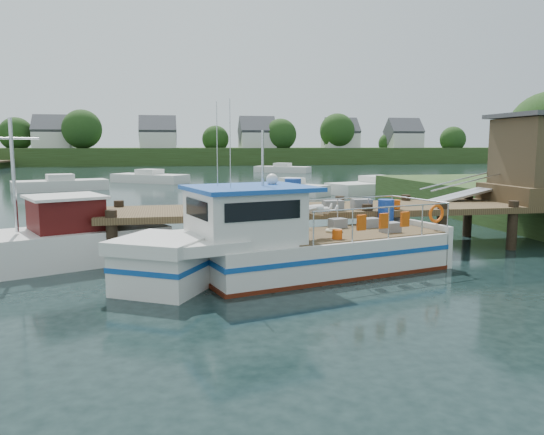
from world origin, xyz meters
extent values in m
plane|color=black|center=(0.00, 0.00, 0.00)|extent=(160.00, 160.00, 0.00)
cube|color=#2E481E|center=(0.00, 84.00, 1.40)|extent=(140.00, 24.00, 3.00)
cylinder|color=#332114|center=(-28.00, 79.00, 2.10)|extent=(0.60, 0.60, 4.20)
sphere|color=#214016|center=(-28.00, 79.00, 5.21)|extent=(5.54, 5.54, 5.54)
cylinder|color=#332114|center=(-17.00, 75.00, 2.40)|extent=(0.60, 0.60, 4.80)
sphere|color=#214016|center=(-17.00, 75.00, 5.95)|extent=(6.34, 6.34, 6.34)
cylinder|color=#332114|center=(-6.00, 77.00, 1.50)|extent=(0.60, 0.60, 3.00)
sphere|color=#214016|center=(-6.00, 77.00, 3.72)|extent=(3.96, 3.96, 3.96)
cylinder|color=#332114|center=(5.00, 79.00, 1.80)|extent=(0.60, 0.60, 3.60)
sphere|color=#214016|center=(5.00, 79.00, 4.46)|extent=(4.75, 4.75, 4.75)
cylinder|color=#332114|center=(16.00, 75.00, 2.10)|extent=(0.60, 0.60, 4.20)
sphere|color=#214016|center=(16.00, 75.00, 5.21)|extent=(5.54, 5.54, 5.54)
cylinder|color=#332114|center=(27.00, 77.00, 2.40)|extent=(0.60, 0.60, 4.80)
sphere|color=#214016|center=(27.00, 77.00, 5.95)|extent=(6.34, 6.34, 6.34)
cylinder|color=#332114|center=(38.00, 79.00, 1.50)|extent=(0.60, 0.60, 3.00)
sphere|color=#214016|center=(38.00, 79.00, 3.72)|extent=(3.96, 3.96, 3.96)
cylinder|color=#332114|center=(49.00, 75.00, 1.80)|extent=(0.60, 0.60, 3.60)
sphere|color=#214016|center=(49.00, 75.00, 4.46)|extent=(4.75, 4.75, 4.75)
cube|color=silver|center=(-22.00, 78.00, 4.00)|extent=(6.00, 5.00, 3.00)
cube|color=#47474C|center=(-22.00, 78.00, 5.90)|extent=(6.20, 5.09, 5.09)
cube|color=silver|center=(-5.00, 77.00, 4.00)|extent=(6.00, 5.00, 3.00)
cube|color=#47474C|center=(-5.00, 77.00, 5.90)|extent=(6.20, 5.09, 5.09)
cube|color=silver|center=(12.00, 76.00, 4.00)|extent=(6.00, 5.00, 3.00)
cube|color=#47474C|center=(12.00, 76.00, 5.90)|extent=(6.20, 5.09, 5.09)
cube|color=silver|center=(28.00, 78.00, 4.00)|extent=(6.00, 5.00, 3.00)
cube|color=#47474C|center=(28.00, 78.00, 5.90)|extent=(6.20, 5.09, 5.09)
cube|color=silver|center=(40.00, 77.00, 4.00)|extent=(6.00, 5.00, 3.00)
cube|color=#47474C|center=(40.00, 77.00, 5.90)|extent=(6.20, 5.09, 5.09)
cube|color=brown|center=(2.00, 0.00, 1.30)|extent=(16.00, 3.00, 0.20)
cylinder|color=black|center=(-5.50, -1.30, 0.65)|extent=(0.32, 0.32, 1.90)
cylinder|color=black|center=(-5.50, 1.30, 0.65)|extent=(0.32, 0.32, 1.90)
cylinder|color=black|center=(-3.00, -1.30, 0.65)|extent=(0.32, 0.32, 1.90)
cylinder|color=black|center=(-3.00, 1.30, 0.65)|extent=(0.32, 0.32, 1.90)
cylinder|color=black|center=(-0.50, -1.30, 0.65)|extent=(0.32, 0.32, 1.90)
cylinder|color=black|center=(-0.50, 1.30, 0.65)|extent=(0.32, 0.32, 1.90)
cylinder|color=black|center=(2.00, -1.30, 0.65)|extent=(0.32, 0.32, 1.90)
cylinder|color=black|center=(2.00, 1.30, 0.65)|extent=(0.32, 0.32, 1.90)
cylinder|color=black|center=(4.50, -1.30, 0.65)|extent=(0.32, 0.32, 1.90)
cylinder|color=black|center=(4.50, 1.30, 0.65)|extent=(0.32, 0.32, 1.90)
cylinder|color=black|center=(7.00, -1.30, 0.65)|extent=(0.32, 0.32, 1.90)
cylinder|color=black|center=(7.00, 1.30, 0.65)|extent=(0.32, 0.32, 1.90)
cylinder|color=black|center=(9.50, 1.30, 0.65)|extent=(0.32, 0.32, 1.90)
cube|color=brown|center=(9.00, 0.00, 1.70)|extent=(3.20, 3.00, 0.60)
cube|color=#4C3E2A|center=(9.00, 0.00, 3.10)|extent=(2.60, 2.60, 2.40)
cube|color=#A5A8AD|center=(6.70, 0.90, 1.65)|extent=(3.34, 0.90, 0.79)
cylinder|color=silver|center=(6.70, 0.50, 2.15)|extent=(3.34, 0.05, 0.76)
cylinder|color=silver|center=(6.70, 1.30, 2.15)|extent=(3.34, 0.05, 0.76)
cube|color=slate|center=(1.00, -1.00, 1.56)|extent=(0.60, 0.40, 0.30)
cube|color=slate|center=(2.00, -0.80, 1.56)|extent=(0.60, 0.40, 0.30)
cylinder|color=#DE510D|center=(3.00, -1.10, 1.55)|extent=(0.30, 0.30, 0.28)
cylinder|color=#163A9C|center=(0.20, 0.90, 1.84)|extent=(0.56, 0.56, 0.85)
cube|color=silver|center=(0.04, -2.98, 0.50)|extent=(6.91, 4.15, 0.99)
cube|color=silver|center=(-4.12, -4.09, 0.50)|extent=(2.50, 2.50, 0.99)
cube|color=silver|center=(-4.12, -4.09, 1.12)|extent=(2.71, 2.76, 0.30)
cube|color=silver|center=(-3.29, -3.86, 1.09)|extent=(2.29, 2.81, 0.26)
cube|color=#144CA0|center=(0.04, -2.98, 0.62)|extent=(7.00, 4.21, 0.12)
cube|color=#144CA0|center=(-4.12, -4.09, 0.62)|extent=(2.54, 2.54, 0.12)
cube|color=#511A0B|center=(0.04, -2.98, 0.04)|extent=(6.99, 4.19, 0.12)
cube|color=brown|center=(1.04, -2.72, 1.00)|extent=(5.09, 3.44, 0.03)
cube|color=silver|center=(3.29, -2.12, 0.58)|extent=(0.83, 2.54, 1.16)
cube|color=silver|center=(-2.12, -3.56, 1.64)|extent=(2.90, 2.78, 1.29)
cube|color=black|center=(-1.84, -4.65, 1.89)|extent=(1.84, 0.52, 0.43)
cube|color=black|center=(-2.41, -2.46, 1.89)|extent=(1.84, 0.52, 0.43)
cube|color=black|center=(-3.30, -3.87, 1.89)|extent=(0.43, 1.51, 0.43)
cube|color=#1C4FAE|center=(-1.96, -3.51, 2.33)|extent=(3.47, 3.16, 0.10)
cylinder|color=silver|center=(-1.62, -3.42, 3.06)|extent=(0.08, 0.08, 1.38)
cylinder|color=silver|center=(-2.51, -4.10, 3.40)|extent=(0.03, 0.03, 2.07)
cylinder|color=silver|center=(-2.73, -3.27, 3.40)|extent=(0.03, 0.03, 2.07)
sphere|color=silver|center=(-1.30, -2.98, 2.50)|extent=(0.38, 0.38, 0.31)
cylinder|color=silver|center=(1.47, -3.83, 1.81)|extent=(4.17, 1.14, 0.04)
cylinder|color=silver|center=(0.86, -1.53, 1.81)|extent=(4.17, 1.14, 0.04)
cylinder|color=silver|center=(3.27, -2.13, 1.81)|extent=(0.64, 2.30, 0.04)
cylinder|color=silver|center=(-0.57, -4.37, 1.40)|extent=(0.05, 0.05, 0.82)
cylinder|color=silver|center=(-1.18, -2.08, 1.40)|extent=(0.05, 0.05, 0.82)
cylinder|color=silver|center=(0.51, -4.09, 1.40)|extent=(0.05, 0.05, 0.82)
cylinder|color=silver|center=(-0.10, -1.79, 1.40)|extent=(0.05, 0.05, 0.82)
cylinder|color=silver|center=(1.59, -3.80, 1.40)|extent=(0.05, 0.05, 0.82)
cylinder|color=silver|center=(0.98, -1.50, 1.40)|extent=(0.05, 0.05, 0.82)
cylinder|color=silver|center=(2.68, -3.51, 1.40)|extent=(0.05, 0.05, 0.82)
cylinder|color=silver|center=(2.07, -1.21, 1.40)|extent=(0.05, 0.05, 0.82)
cylinder|color=silver|center=(3.55, -3.28, 1.40)|extent=(0.05, 0.05, 0.82)
cylinder|color=silver|center=(2.94, -0.98, 1.40)|extent=(0.05, 0.05, 0.82)
cube|color=slate|center=(2.00, -3.00, 1.15)|extent=(0.59, 0.47, 0.28)
cube|color=slate|center=(1.76, -2.08, 1.15)|extent=(0.59, 0.47, 0.28)
cube|color=slate|center=(0.84, -1.97, 1.15)|extent=(0.54, 0.44, 0.28)
cylinder|color=#163A9C|center=(2.51, -1.53, 1.38)|extent=(0.59, 0.59, 0.76)
cylinder|color=#DE510D|center=(0.24, -3.73, 1.13)|extent=(0.32, 0.32, 0.26)
torus|color=#BFB28C|center=(0.50, -2.68, 1.05)|extent=(0.59, 0.59, 0.10)
torus|color=#DE510D|center=(3.48, -2.78, 1.46)|extent=(0.54, 0.22, 0.53)
cube|color=#DE510D|center=(0.77, -4.04, 1.46)|extent=(0.26, 0.15, 0.39)
cube|color=#DE510D|center=(1.43, -3.86, 1.46)|extent=(0.26, 0.15, 0.39)
cube|color=#DE510D|center=(2.10, -3.68, 1.46)|extent=(0.26, 0.15, 0.39)
imported|color=silver|center=(-0.39, -3.36, 1.75)|extent=(0.49, 0.63, 1.52)
cube|color=silver|center=(-7.26, -0.78, 0.49)|extent=(6.83, 4.78, 0.99)
cube|color=#430C0B|center=(-6.81, -0.58, 1.43)|extent=(2.35, 2.35, 0.94)
cube|color=silver|center=(-6.81, -0.58, 1.93)|extent=(2.61, 2.61, 0.08)
cylinder|color=silver|center=(-7.99, -1.11, 2.57)|extent=(0.13, 0.13, 3.06)
cylinder|color=silver|center=(-7.99, -1.11, 3.56)|extent=(1.29, 0.62, 0.06)
cube|color=silver|center=(10.45, 48.52, 0.37)|extent=(7.07, 5.69, 0.74)
cube|color=silver|center=(10.45, 48.52, 0.93)|extent=(2.52, 2.43, 0.48)
cube|color=silver|center=(-11.72, 25.63, 0.39)|extent=(7.05, 4.21, 0.78)
cube|color=silver|center=(-11.72, 25.63, 0.98)|extent=(2.27, 2.10, 0.50)
cube|color=silver|center=(4.48, 18.85, 0.37)|extent=(4.70, 5.23, 0.74)
cube|color=silver|center=(4.48, 18.85, 0.93)|extent=(1.91, 1.94, 0.47)
cube|color=silver|center=(10.94, 19.18, 0.39)|extent=(8.14, 5.13, 0.77)
cube|color=silver|center=(10.94, 19.18, 0.97)|extent=(2.67, 2.48, 0.50)
cube|color=silver|center=(-5.37, 32.96, 0.39)|extent=(7.17, 6.31, 0.77)
cube|color=silver|center=(-5.37, 32.96, 0.97)|extent=(2.64, 2.59, 0.50)
camera|label=1|loc=(-4.01, -16.39, 3.38)|focal=35.00mm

